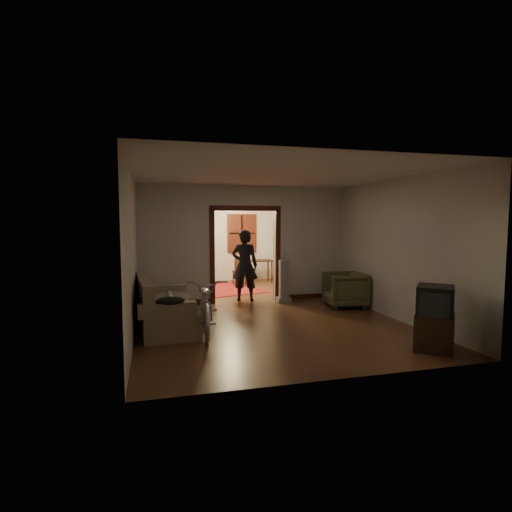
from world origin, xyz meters
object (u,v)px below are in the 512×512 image
object	(u,v)px
sofa	(165,303)
locker	(185,255)
armchair	(345,290)
bicycle	(206,305)
desk	(257,271)
person	(245,265)

from	to	relation	value
sofa	locker	bearing A→B (deg)	76.43
sofa	armchair	distance (m)	4.09
bicycle	locker	size ratio (longest dim) A/B	1.03
sofa	locker	size ratio (longest dim) A/B	1.11
sofa	desk	world-z (taller)	sofa
sofa	desk	xyz separation A→B (m)	(3.03, 4.89, -0.12)
sofa	person	xyz separation A→B (m)	(1.98, 2.11, 0.40)
sofa	locker	distance (m)	5.00
bicycle	desk	bearing A→B (deg)	71.33
locker	desk	world-z (taller)	locker
armchair	desk	size ratio (longest dim) A/B	0.92
armchair	sofa	bearing A→B (deg)	-70.16
bicycle	armchair	distance (m)	3.58
bicycle	armchair	xyz separation A→B (m)	(3.33, 1.30, -0.10)
bicycle	person	distance (m)	2.93
person	desk	bearing A→B (deg)	-92.27
bicycle	person	size ratio (longest dim) A/B	1.09
bicycle	person	xyz separation A→B (m)	(1.30, 2.60, 0.37)
sofa	desk	bearing A→B (deg)	53.29
bicycle	armchair	bearing A→B (deg)	26.33
desk	bicycle	bearing A→B (deg)	-127.76
armchair	desk	world-z (taller)	armchair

